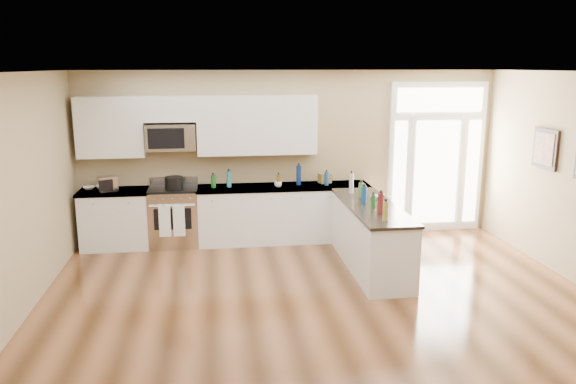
{
  "coord_description": "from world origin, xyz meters",
  "views": [
    {
      "loc": [
        -1.26,
        -5.27,
        2.87
      ],
      "look_at": [
        -0.31,
        2.0,
        1.21
      ],
      "focal_mm": 35.0,
      "sensor_mm": 36.0,
      "label": 1
    }
  ],
  "objects_px": {
    "stockpot": "(174,183)",
    "toaster_oven": "(107,184)",
    "peninsula_cabinet": "(370,239)",
    "kitchen_range": "(174,216)"
  },
  "relations": [
    {
      "from": "kitchen_range",
      "to": "toaster_oven",
      "type": "distance_m",
      "value": 1.16
    },
    {
      "from": "peninsula_cabinet",
      "to": "stockpot",
      "type": "relative_size",
      "value": 8.06
    },
    {
      "from": "kitchen_range",
      "to": "stockpot",
      "type": "height_order",
      "value": "stockpot"
    },
    {
      "from": "kitchen_range",
      "to": "peninsula_cabinet",
      "type": "bearing_deg",
      "value": -26.74
    },
    {
      "from": "stockpot",
      "to": "toaster_oven",
      "type": "relative_size",
      "value": 1.03
    },
    {
      "from": "peninsula_cabinet",
      "to": "kitchen_range",
      "type": "height_order",
      "value": "kitchen_range"
    },
    {
      "from": "stockpot",
      "to": "toaster_oven",
      "type": "xyz_separation_m",
      "value": [
        -1.03,
        0.05,
        -0.0
      ]
    },
    {
      "from": "peninsula_cabinet",
      "to": "toaster_oven",
      "type": "xyz_separation_m",
      "value": [
        -3.88,
        1.39,
        0.62
      ]
    },
    {
      "from": "peninsula_cabinet",
      "to": "toaster_oven",
      "type": "relative_size",
      "value": 8.33
    },
    {
      "from": "stockpot",
      "to": "toaster_oven",
      "type": "bearing_deg",
      "value": 177.34
    }
  ]
}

